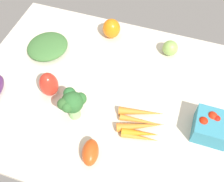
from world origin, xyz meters
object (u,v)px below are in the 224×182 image
object	(u,v)px
berry_basket	(211,126)
carrot_bunch	(141,124)
broccoli_head	(72,103)
bell_pepper_orange	(111,28)
bell_pepper_red	(49,84)
leafy_greens_clump	(48,46)
roma_tomato	(90,152)
heirloom_tomato_green	(170,48)

from	to	relation	value
berry_basket	carrot_bunch	xyz separation A→B (cm)	(-21.61, -5.14, -2.45)
broccoli_head	bell_pepper_orange	bearing A→B (deg)	90.41
bell_pepper_red	leafy_greens_clump	bearing A→B (deg)	118.81
broccoli_head	leafy_greens_clump	bearing A→B (deg)	131.75
roma_tomato	bell_pepper_orange	bearing A→B (deg)	-2.25
bell_pepper_red	berry_basket	xyz separation A→B (cm)	(55.77, 2.25, -1.36)
bell_pepper_orange	carrot_bunch	size ratio (longest dim) A/B	0.49
heirloom_tomato_green	broccoli_head	bearing A→B (deg)	-122.92
leafy_greens_clump	berry_basket	size ratio (longest dim) A/B	1.52
bell_pepper_red	carrot_bunch	bearing A→B (deg)	-4.84
berry_basket	leafy_greens_clump	bearing A→B (deg)	165.90
berry_basket	heirloom_tomato_green	bearing A→B (deg)	122.37
berry_basket	broccoli_head	xyz separation A→B (cm)	(-44.18, -7.99, 3.90)
leafy_greens_clump	roma_tomato	distance (cm)	48.98
bell_pepper_orange	berry_basket	bearing A→B (deg)	-36.26
bell_pepper_red	roma_tomato	world-z (taller)	bell_pepper_red
leafy_greens_clump	carrot_bunch	distance (cm)	49.57
berry_basket	bell_pepper_red	bearing A→B (deg)	-177.69
leafy_greens_clump	bell_pepper_red	bearing A→B (deg)	-61.19
bell_pepper_orange	leafy_greens_clump	bearing A→B (deg)	-143.57
carrot_bunch	heirloom_tomato_green	distance (cm)	35.69
bell_pepper_orange	broccoli_head	bearing A→B (deg)	-89.59
bell_pepper_orange	roma_tomato	world-z (taller)	bell_pepper_orange
bell_pepper_orange	bell_pepper_red	bearing A→B (deg)	-107.96
leafy_greens_clump	heirloom_tomato_green	size ratio (longest dim) A/B	2.72
bell_pepper_orange	leafy_greens_clump	distance (cm)	27.01
broccoli_head	carrot_bunch	size ratio (longest dim) A/B	0.69
carrot_bunch	heirloom_tomato_green	bearing A→B (deg)	86.28
bell_pepper_orange	broccoli_head	xyz separation A→B (cm)	(0.29, -40.61, 3.50)
leafy_greens_clump	bell_pepper_red	distance (cm)	21.72
bell_pepper_orange	roma_tomato	distance (cm)	53.75
bell_pepper_red	broccoli_head	bearing A→B (deg)	-26.38
bell_pepper_red	carrot_bunch	xyz separation A→B (cm)	(34.16, -2.89, -3.81)
bell_pepper_orange	carrot_bunch	xyz separation A→B (cm)	(22.86, -37.75, -2.85)
bell_pepper_orange	leafy_greens_clump	xyz separation A→B (cm)	(-21.67, -16.00, -1.92)
leafy_greens_clump	roma_tomato	size ratio (longest dim) A/B	1.94
broccoli_head	carrot_bunch	world-z (taller)	broccoli_head
leafy_greens_clump	roma_tomato	xyz separation A→B (cm)	(32.53, -36.62, 0.29)
leafy_greens_clump	heirloom_tomato_green	distance (cm)	48.85
bell_pepper_red	roma_tomato	size ratio (longest dim) A/B	1.20
bell_pepper_red	heirloom_tomato_green	size ratio (longest dim) A/B	1.69
bell_pepper_orange	bell_pepper_red	size ratio (longest dim) A/B	0.81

